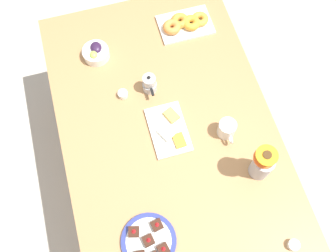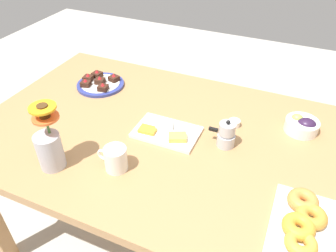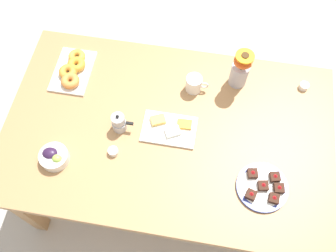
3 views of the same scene
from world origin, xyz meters
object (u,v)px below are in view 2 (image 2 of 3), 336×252
(cheese_platter, at_px, (166,132))
(moka_pot, at_px, (226,135))
(dining_table, at_px, (168,149))
(flower_vase, at_px, (49,147))
(coffee_mug, at_px, (115,158))
(grape_bowl, at_px, (302,125))
(croissant_platter, at_px, (303,223))
(jam_cup_honey, at_px, (234,123))
(dessert_plate, at_px, (100,84))

(cheese_platter, height_order, moka_pot, moka_pot)
(dining_table, xyz_separation_m, flower_vase, (0.31, 0.33, 0.17))
(coffee_mug, height_order, moka_pot, moka_pot)
(dining_table, xyz_separation_m, coffee_mug, (0.09, 0.26, 0.13))
(grape_bowl, bearing_deg, croissant_platter, 96.30)
(dining_table, height_order, moka_pot, moka_pot)
(moka_pot, bearing_deg, grape_bowl, -140.76)
(jam_cup_honey, height_order, dessert_plate, dessert_plate)
(dessert_plate, bearing_deg, grape_bowl, -178.62)
(dining_table, height_order, flower_vase, flower_vase)
(grape_bowl, distance_m, jam_cup_honey, 0.27)
(grape_bowl, bearing_deg, dining_table, 25.92)
(grape_bowl, xyz_separation_m, croissant_platter, (-0.05, 0.49, -0.01))
(coffee_mug, distance_m, grape_bowl, 0.77)
(dining_table, xyz_separation_m, croissant_platter, (-0.55, 0.25, 0.11))
(dessert_plate, bearing_deg, dining_table, 155.18)
(cheese_platter, relative_size, moka_pot, 2.18)
(coffee_mug, distance_m, jam_cup_honey, 0.53)
(dining_table, bearing_deg, dessert_plate, -24.82)
(croissant_platter, xyz_separation_m, flower_vase, (0.85, 0.08, 0.06))
(cheese_platter, relative_size, flower_vase, 1.04)
(croissant_platter, bearing_deg, dining_table, -24.54)
(coffee_mug, xyz_separation_m, dessert_plate, (0.38, -0.47, -0.03))
(dining_table, bearing_deg, moka_pot, -173.45)
(grape_bowl, distance_m, croissant_platter, 0.49)
(coffee_mug, distance_m, moka_pot, 0.43)
(grape_bowl, distance_m, moka_pot, 0.34)
(jam_cup_honey, bearing_deg, dessert_plate, -4.42)
(jam_cup_honey, bearing_deg, moka_pot, 89.84)
(jam_cup_honey, distance_m, dessert_plate, 0.70)
(cheese_platter, bearing_deg, croissant_platter, 156.15)
(dining_table, distance_m, jam_cup_honey, 0.30)
(dessert_plate, relative_size, flower_vase, 0.94)
(dining_table, xyz_separation_m, grape_bowl, (-0.49, -0.24, 0.12))
(dining_table, height_order, croissant_platter, croissant_platter)
(grape_bowl, bearing_deg, moka_pot, 39.24)
(moka_pot, bearing_deg, flower_vase, 33.77)
(croissant_platter, distance_m, dessert_plate, 1.12)
(dining_table, height_order, coffee_mug, coffee_mug)
(dessert_plate, distance_m, flower_vase, 0.58)
(dining_table, relative_size, croissant_platter, 5.59)
(coffee_mug, height_order, jam_cup_honey, coffee_mug)
(dining_table, bearing_deg, grape_bowl, -154.08)
(coffee_mug, distance_m, croissant_platter, 0.64)
(coffee_mug, bearing_deg, cheese_platter, -108.64)
(grape_bowl, bearing_deg, jam_cup_honey, 16.54)
(dining_table, bearing_deg, jam_cup_honey, -145.10)
(dessert_plate, height_order, flower_vase, flower_vase)
(dining_table, relative_size, dessert_plate, 6.84)
(jam_cup_honey, bearing_deg, flower_vase, 42.62)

